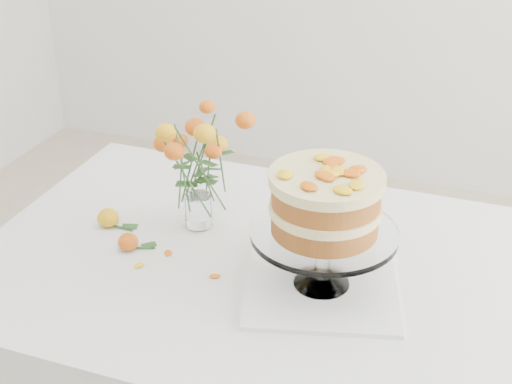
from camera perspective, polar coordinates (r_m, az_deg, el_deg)
table at (r=1.70m, az=1.84°, el=-8.03°), size 1.43×0.93×0.76m
napkin at (r=1.58m, az=5.24°, el=-7.42°), size 0.40×0.40×0.01m
cake_stand at (r=1.48m, az=5.56°, el=-1.32°), size 0.31×0.31×0.28m
rose_vase at (r=1.70m, az=-4.83°, el=3.17°), size 0.26×0.26×0.35m
loose_rose_near at (r=1.82m, az=-11.74°, el=-2.04°), size 0.10×0.05×0.05m
loose_rose_far at (r=1.72m, az=-10.19°, el=-3.96°), size 0.09×0.05×0.04m
stray_petal_a at (r=1.61m, az=-3.32°, el=-6.75°), size 0.03×0.02×0.00m
stray_petal_b at (r=1.55m, az=-0.46°, el=-8.29°), size 0.03×0.02×0.00m
stray_petal_c at (r=1.51m, az=0.45°, el=-9.45°), size 0.03×0.02×0.00m
stray_petal_d at (r=1.70m, az=-7.03°, el=-4.87°), size 0.03×0.02×0.00m
stray_petal_e at (r=1.66m, az=-9.34°, el=-5.83°), size 0.03×0.02×0.00m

